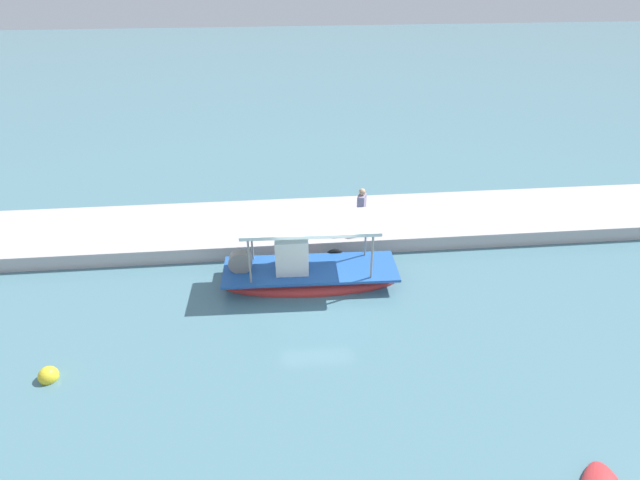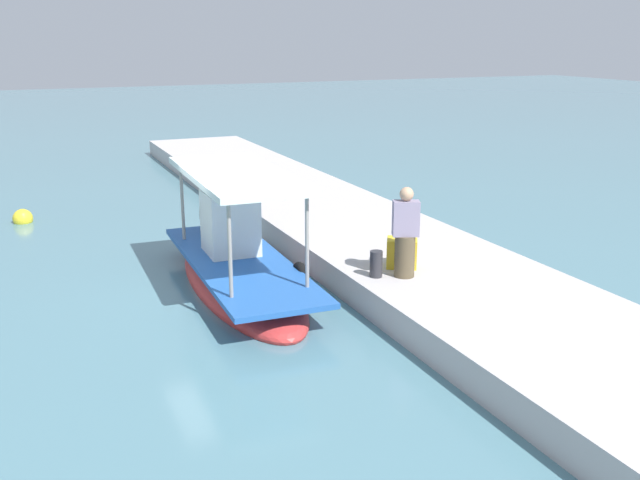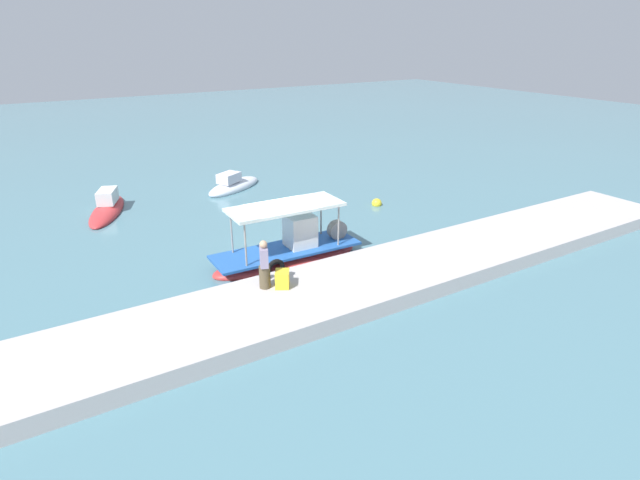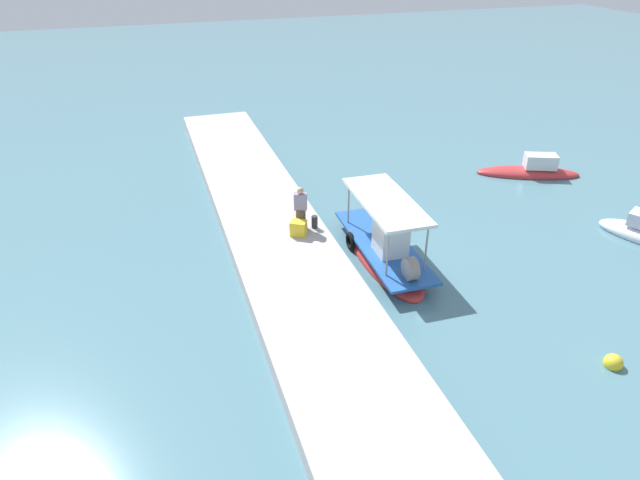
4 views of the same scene
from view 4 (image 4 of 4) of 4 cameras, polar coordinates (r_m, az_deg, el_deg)
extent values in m
plane|color=slate|center=(21.27, 6.96, -1.46)|extent=(120.00, 120.00, 0.00)
cube|color=#BBB4B3|center=(20.00, -2.99, -2.50)|extent=(36.00, 3.87, 0.58)
ellipsoid|color=red|center=(21.04, 6.44, -1.60)|extent=(6.28, 2.03, 0.83)
cube|color=#265CAC|center=(20.81, 6.51, -0.50)|extent=(6.03, 2.02, 0.10)
cube|color=white|center=(19.99, 7.28, 0.24)|extent=(1.13, 1.05, 1.39)
cylinder|color=gray|center=(19.10, 10.85, -0.89)|extent=(0.07, 0.07, 1.80)
cylinder|color=gray|center=(18.56, 6.94, -1.52)|extent=(0.07, 0.07, 1.80)
cylinder|color=gray|center=(22.28, 6.40, 4.12)|extent=(0.07, 0.07, 1.80)
cylinder|color=gray|center=(21.82, 2.95, 3.69)|extent=(0.07, 0.07, 1.80)
cube|color=silver|center=(19.96, 6.80, 3.98)|extent=(4.54, 1.94, 0.12)
torus|color=black|center=(21.35, 3.14, -0.12)|extent=(0.74, 0.20, 0.74)
cylinder|color=gray|center=(18.77, 9.28, -2.94)|extent=(0.81, 0.37, 0.80)
cylinder|color=brown|center=(21.59, -1.98, 2.23)|extent=(0.50, 0.50, 0.80)
cube|color=gray|center=(21.27, -2.02, 3.97)|extent=(0.43, 0.55, 0.66)
sphere|color=tan|center=(21.07, -2.04, 5.10)|extent=(0.26, 0.26, 0.26)
cylinder|color=#2D2D33|center=(21.63, -0.56, 1.87)|extent=(0.24, 0.24, 0.50)
cube|color=yellow|center=(21.14, -2.22, 1.23)|extent=(0.70, 0.74, 0.57)
sphere|color=yellow|center=(18.14, 27.90, -11.09)|extent=(0.53, 0.53, 0.53)
ellipsoid|color=#BF3235|center=(29.83, 20.56, 6.42)|extent=(3.17, 5.16, 0.64)
cube|color=silver|center=(29.74, 21.73, 7.52)|extent=(1.32, 1.70, 0.69)
camera|label=1|loc=(26.92, 41.18, 21.99)|focal=28.43mm
camera|label=2|loc=(32.56, 3.92, 19.15)|focal=40.84mm
camera|label=3|loc=(26.60, -40.04, 18.48)|focal=28.76mm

